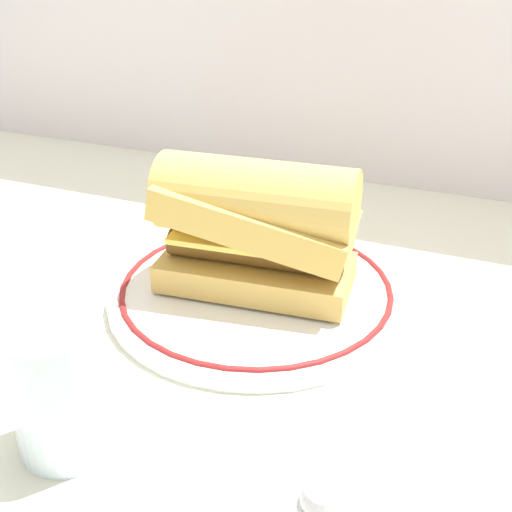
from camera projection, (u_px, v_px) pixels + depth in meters
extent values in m
plane|color=silver|center=(242.00, 300.00, 0.61)|extent=(1.50, 1.50, 0.00)
cylinder|color=white|center=(256.00, 292.00, 0.61)|extent=(0.28, 0.28, 0.01)
torus|color=maroon|center=(256.00, 287.00, 0.60)|extent=(0.26, 0.26, 0.01)
cube|color=tan|center=(256.00, 272.00, 0.60)|extent=(0.18, 0.10, 0.03)
cylinder|color=brown|center=(252.00, 254.00, 0.57)|extent=(0.16, 0.04, 0.03)
cylinder|color=brown|center=(260.00, 241.00, 0.60)|extent=(0.16, 0.04, 0.03)
cube|color=#EFC64C|center=(256.00, 233.00, 0.58)|extent=(0.15, 0.09, 0.01)
cube|color=gold|center=(256.00, 215.00, 0.57)|extent=(0.18, 0.10, 0.06)
cylinder|color=#D5AF57|center=(256.00, 200.00, 0.56)|extent=(0.18, 0.09, 0.07)
cylinder|color=silver|center=(60.00, 388.00, 0.42)|extent=(0.07, 0.07, 0.10)
cylinder|color=gold|center=(65.00, 418.00, 0.43)|extent=(0.06, 0.06, 0.05)
sphere|color=silver|center=(324.00, 497.00, 0.34)|extent=(0.03, 0.03, 0.03)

